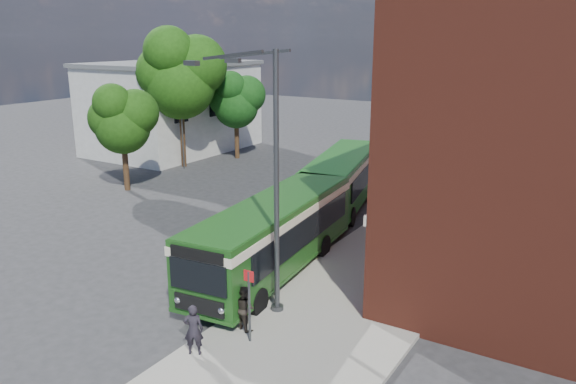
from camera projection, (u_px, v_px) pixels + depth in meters
The scene contains 14 objects.
ground at pixel (200, 264), 23.92m from camera, with size 120.00×120.00×0.00m, color #2C2C2F.
pavement at pixel (421, 237), 26.92m from camera, with size 6.00×48.00×0.15m, color gray.
kerb_line at pixel (363, 227), 28.48m from camera, with size 0.12×48.00×0.01m, color beige.
white_building at pixel (173, 106), 46.79m from camera, with size 9.40×13.40×7.30m.
flagpole at pixel (181, 101), 39.54m from camera, with size 0.95×0.10×9.00m.
street_lamp at pixel (267, 180), 18.55m from camera, with size 2.96×2.38×9.00m.
bus_stop_sign at pixel (249, 301), 17.25m from camera, with size 0.35×0.08×2.52m.
bus_front at pixel (274, 231), 22.52m from camera, with size 3.59×10.85×3.02m.
bus_rear at pixel (343, 176), 31.27m from camera, with size 4.76×10.08×3.02m.
pedestrian_a at pixel (193, 330), 16.69m from camera, with size 0.58×0.38×1.60m, color black.
pedestrian_b at pixel (245, 308), 18.13m from camera, with size 0.73×0.57×1.49m, color black.
tree_left at pixel (122, 118), 34.04m from camera, with size 3.95×3.76×6.68m.
tree_mid at pixel (180, 73), 39.73m from camera, with size 5.96×5.67×10.06m.
tree_right at pixel (236, 99), 43.15m from camera, with size 4.05×3.86×6.85m.
Camera 1 is at (14.85, -16.93, 9.40)m, focal length 35.00 mm.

